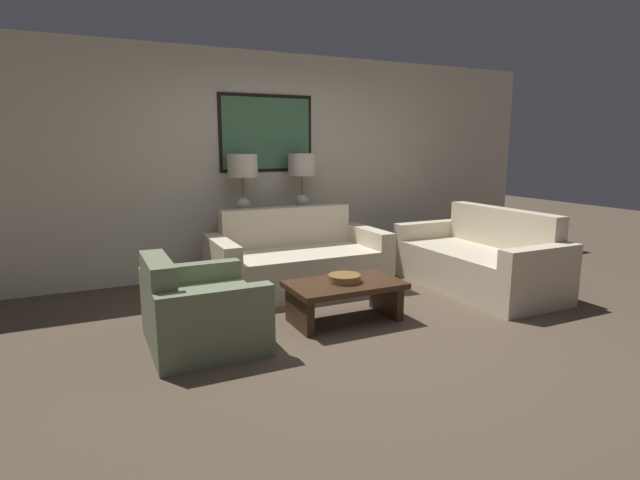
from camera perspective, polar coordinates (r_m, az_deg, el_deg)
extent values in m
plane|color=brown|center=(4.32, 5.13, -10.48)|extent=(20.00, 20.00, 0.00)
cube|color=beige|center=(6.24, -6.24, 8.56)|extent=(7.94, 0.10, 2.65)
cube|color=black|center=(6.19, -6.13, 12.02)|extent=(1.18, 0.01, 0.92)
cube|color=#4C7F56|center=(6.18, -6.11, 12.02)|extent=(1.10, 0.02, 0.84)
cube|color=#332319|center=(6.10, -5.22, -0.38)|extent=(1.22, 0.37, 0.77)
cylinder|color=silver|center=(5.92, -8.69, 3.07)|extent=(0.14, 0.14, 0.02)
sphere|color=silver|center=(5.91, -8.72, 4.00)|extent=(0.17, 0.17, 0.17)
cylinder|color=#8C7A51|center=(5.89, -8.78, 5.96)|extent=(0.02, 0.02, 0.24)
cylinder|color=beige|center=(5.87, -8.85, 8.40)|extent=(0.35, 0.35, 0.26)
cylinder|color=silver|center=(6.18, -2.02, 3.51)|extent=(0.14, 0.14, 0.02)
sphere|color=silver|center=(6.17, -2.03, 4.40)|extent=(0.17, 0.17, 0.17)
cylinder|color=#8C7A51|center=(6.15, -2.04, 6.28)|extent=(0.02, 0.02, 0.24)
cylinder|color=beige|center=(6.13, -2.06, 8.62)|extent=(0.35, 0.35, 0.26)
cube|color=beige|center=(5.37, -2.01, -3.71)|extent=(1.52, 0.74, 0.44)
cube|color=beige|center=(5.73, -3.86, -0.55)|extent=(1.52, 0.18, 0.87)
cube|color=beige|center=(5.16, -11.13, -3.42)|extent=(0.18, 0.92, 0.63)
cube|color=beige|center=(5.81, 5.35, -1.67)|extent=(0.18, 0.92, 0.63)
cube|color=beige|center=(5.70, 16.62, -3.30)|extent=(0.74, 1.52, 0.44)
cube|color=beige|center=(5.97, 20.00, -0.74)|extent=(0.18, 1.52, 0.87)
cube|color=beige|center=(6.37, 12.16, -0.75)|extent=(0.92, 0.18, 0.63)
cube|color=beige|center=(5.17, 23.74, -4.13)|extent=(0.92, 0.18, 0.63)
cube|color=#3D2616|center=(4.48, 2.83, -5.13)|extent=(1.01, 0.60, 0.05)
cube|color=#3D2616|center=(4.35, -2.37, -8.12)|extent=(0.07, 0.48, 0.31)
cube|color=#3D2616|center=(4.75, 7.54, -6.56)|extent=(0.07, 0.48, 0.31)
cylinder|color=olive|center=(4.47, 2.80, -4.39)|extent=(0.29, 0.29, 0.07)
cube|color=#707A5B|center=(4.14, -11.90, -8.66)|extent=(0.66, 0.71, 0.40)
cube|color=#707A5B|center=(4.02, -17.87, -7.09)|extent=(0.18, 0.71, 0.73)
cube|color=#707A5B|center=(3.71, -11.71, -9.71)|extent=(0.84, 0.14, 0.56)
cube|color=#707A5B|center=(4.50, -14.36, -6.13)|extent=(0.84, 0.14, 0.56)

